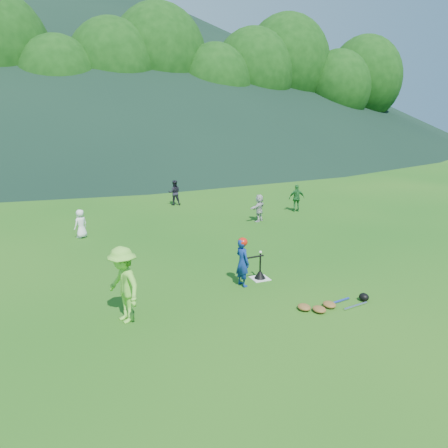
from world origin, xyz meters
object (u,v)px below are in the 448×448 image
fielder_a (81,224)px  fielder_c (297,198)px  batter_child (242,262)px  fielder_d (259,208)px  home_plate (260,278)px  batting_tee (260,274)px  fielder_b (174,193)px  equipment_pile (330,305)px  adult_coach (123,285)px

fielder_a → fielder_c: bearing=151.2°
batter_child → fielder_c: 8.92m
fielder_a → fielder_d: size_ratio=0.92×
home_plate → batting_tee: batting_tee is taller
fielder_b → fielder_c: size_ratio=0.98×
home_plate → fielder_c: (5.13, 6.58, 0.59)m
fielder_d → batting_tee: fielder_d is taller
home_plate → batter_child: bearing=-159.5°
fielder_b → equipment_pile: (0.12, -12.12, -0.52)m
equipment_pile → batter_child: bearing=123.8°
fielder_c → fielder_d: size_ratio=1.09×
adult_coach → fielder_d: adult_coach is taller
fielder_d → batting_tee: (-2.80, -5.62, -0.42)m
fielder_a → fielder_d: bearing=144.7°
adult_coach → fielder_a: adult_coach is taller
fielder_a → fielder_b: (4.56, 4.11, 0.09)m
fielder_c → equipment_pile: size_ratio=0.66×
fielder_a → fielder_c: (9.15, 0.72, 0.10)m
batter_child → equipment_pile: size_ratio=0.69×
home_plate → fielder_c: 8.37m
fielder_a → equipment_pile: (4.68, -8.01, -0.44)m
adult_coach → batter_child: bearing=87.2°
home_plate → fielder_b: fielder_b is taller
adult_coach → fielder_b: adult_coach is taller
adult_coach → fielder_b: (4.26, 11.02, -0.23)m
fielder_c → batting_tee: size_ratio=1.76×
fielder_c → fielder_a: bearing=19.8°
batter_child → fielder_a: size_ratio=1.23×
home_plate → batter_child: 0.90m
batter_child → fielder_d: 6.78m
fielder_b → batter_child: bearing=95.4°
home_plate → batter_child: batter_child is taller
batter_child → fielder_a: (-3.39, 6.09, -0.12)m
home_plate → fielder_c: size_ratio=0.38×
adult_coach → fielder_a: size_ratio=1.62×
batting_tee → fielder_c: bearing=52.0°
fielder_b → fielder_d: (2.26, -4.35, -0.04)m
fielder_c → home_plate: bearing=67.3°
equipment_pile → fielder_c: bearing=62.9°
batter_child → fielder_c: bearing=-52.4°
adult_coach → fielder_c: (8.84, 7.63, -0.22)m
fielder_d → batting_tee: 6.29m
fielder_a → batting_tee: fielder_a is taller
home_plate → batter_child: size_ratio=0.36×
home_plate → adult_coach: bearing=-164.2°
fielder_a → adult_coach: bearing=59.2°
adult_coach → fielder_d: (6.51, 6.67, -0.27)m
fielder_d → fielder_a: bearing=-38.8°
fielder_d → fielder_b: bearing=-99.4°
fielder_a → fielder_c: size_ratio=0.84×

